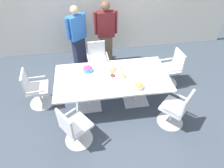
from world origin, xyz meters
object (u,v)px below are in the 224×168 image
at_px(office_chair_2, 171,70).
at_px(snack_bowl_cookies, 139,86).
at_px(person_standing_1, 106,33).
at_px(snack_bowl_candy_mix, 88,69).
at_px(office_chair_0, 75,129).
at_px(conference_table, 112,81).
at_px(person_standing_0, 77,36).
at_px(office_chair_3, 98,61).
at_px(plate_stack, 104,79).
at_px(office_chair_4, 36,91).
at_px(napkin_pile, 91,87).
at_px(office_chair_1, 176,110).
at_px(donut_platter, 118,73).

height_order(office_chair_2, snack_bowl_cookies, office_chair_2).
distance_m(person_standing_1, snack_bowl_candy_mix, 1.47).
height_order(office_chair_0, snack_bowl_candy_mix, office_chair_0).
xyz_separation_m(conference_table, snack_bowl_candy_mix, (-0.49, 0.28, 0.18)).
bearing_deg(person_standing_0, office_chair_3, 93.36).
bearing_deg(person_standing_0, office_chair_2, 116.18).
height_order(conference_table, person_standing_1, person_standing_1).
relative_size(snack_bowl_candy_mix, snack_bowl_cookies, 1.07).
xyz_separation_m(person_standing_0, snack_bowl_cookies, (1.15, -2.10, -0.07)).
xyz_separation_m(office_chair_0, snack_bowl_cookies, (1.30, 0.54, 0.40)).
relative_size(office_chair_2, person_standing_1, 0.52).
height_order(snack_bowl_candy_mix, plate_stack, snack_bowl_candy_mix).
relative_size(person_standing_0, snack_bowl_cookies, 8.24).
xyz_separation_m(office_chair_2, office_chair_4, (-3.22, -0.27, 0.00)).
height_order(office_chair_4, plate_stack, office_chair_4).
bearing_deg(snack_bowl_cookies, person_standing_0, 118.71).
bearing_deg(snack_bowl_cookies, office_chair_4, 164.36).
bearing_deg(plate_stack, snack_bowl_cookies, -27.67).
height_order(office_chair_2, napkin_pile, office_chair_2).
bearing_deg(office_chair_4, office_chair_1, 66.47).
height_order(office_chair_2, office_chair_4, same).
bearing_deg(snack_bowl_cookies, office_chair_1, -28.99).
distance_m(office_chair_4, person_standing_0, 1.86).
bearing_deg(person_standing_1, office_chair_3, 61.55).
xyz_separation_m(office_chair_3, person_standing_0, (-0.47, 0.59, 0.46)).
distance_m(office_chair_0, snack_bowl_cookies, 1.46).
distance_m(snack_bowl_candy_mix, donut_platter, 0.67).
distance_m(office_chair_2, office_chair_3, 1.87).
distance_m(conference_table, napkin_pile, 0.57).
bearing_deg(conference_table, office_chair_4, 173.58).
height_order(office_chair_0, donut_platter, office_chair_0).
bearing_deg(napkin_pile, donut_platter, 31.56).
relative_size(conference_table, office_chair_2, 2.64).
bearing_deg(napkin_pile, office_chair_2, 20.39).
bearing_deg(person_standing_0, napkin_pile, 61.25).
bearing_deg(office_chair_2, person_standing_0, 54.57).
distance_m(office_chair_1, office_chair_4, 3.01).
height_order(office_chair_1, person_standing_1, person_standing_1).
relative_size(person_standing_0, napkin_pile, 11.83).
distance_m(office_chair_0, snack_bowl_candy_mix, 1.34).
bearing_deg(office_chair_3, person_standing_1, -120.78).
bearing_deg(office_chair_4, person_standing_1, 125.23).
distance_m(office_chair_2, plate_stack, 1.84).
xyz_separation_m(office_chair_2, person_standing_0, (-2.23, 1.23, 0.46)).
height_order(office_chair_0, napkin_pile, office_chair_0).
xyz_separation_m(snack_bowl_cookies, napkin_pile, (-0.94, 0.12, -0.03)).
distance_m(office_chair_3, person_standing_0, 0.88).
bearing_deg(plate_stack, office_chair_3, 91.49).
xyz_separation_m(person_standing_0, plate_stack, (0.50, -1.76, -0.10)).
distance_m(snack_bowl_cookies, donut_platter, 0.59).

